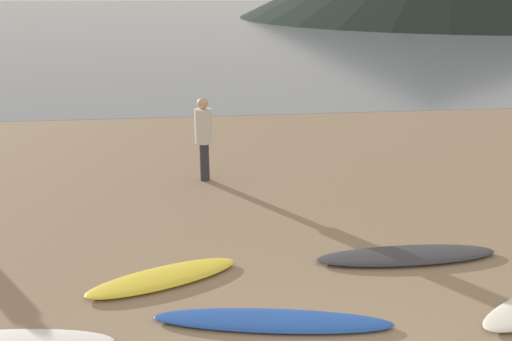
% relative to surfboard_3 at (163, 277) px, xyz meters
% --- Properties ---
extents(ground_plane, '(120.00, 120.00, 0.20)m').
position_rel_surfboard_3_xyz_m(ground_plane, '(1.48, 6.68, -0.15)').
color(ground_plane, '#8C7559').
rests_on(ground_plane, ground).
extents(ocean_water, '(140.00, 100.00, 0.01)m').
position_rel_surfboard_3_xyz_m(ocean_water, '(1.48, 58.81, -0.05)').
color(ocean_water, slate).
rests_on(ocean_water, ground).
extents(surfboard_3, '(2.02, 1.20, 0.09)m').
position_rel_surfboard_3_xyz_m(surfboard_3, '(0.00, 0.00, 0.00)').
color(surfboard_3, yellow).
rests_on(surfboard_3, ground).
extents(surfboard_4, '(2.70, 0.89, 0.08)m').
position_rel_surfboard_3_xyz_m(surfboard_4, '(1.25, -1.06, -0.01)').
color(surfboard_4, '#1E479E').
rests_on(surfboard_4, ground).
extents(surfboard_5, '(2.52, 0.57, 0.09)m').
position_rel_surfboard_3_xyz_m(surfboard_5, '(3.28, 0.22, 0.00)').
color(surfboard_5, '#333338').
rests_on(surfboard_5, ground).
extents(person_1, '(0.32, 0.32, 1.59)m').
position_rel_surfboard_3_xyz_m(person_1, '(0.61, 3.64, 0.89)').
color(person_1, '#2D2D38').
rests_on(person_1, ground).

